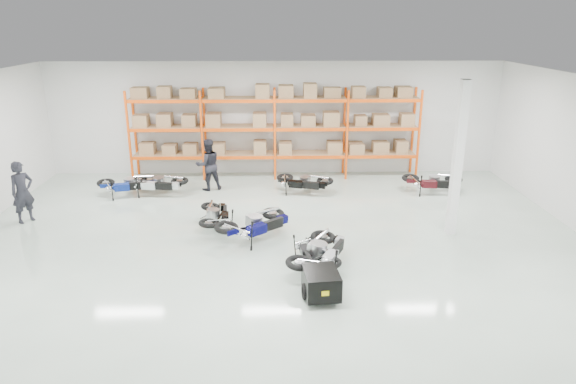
{
  "coord_description": "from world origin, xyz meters",
  "views": [
    {
      "loc": [
        0.06,
        -13.44,
        6.04
      ],
      "look_at": [
        0.4,
        1.17,
        1.1
      ],
      "focal_mm": 32.0,
      "sensor_mm": 36.0,
      "label": 1
    }
  ],
  "objects_px": {
    "moto_back_b": "(157,179)",
    "moto_back_d": "(433,178)",
    "moto_back_c": "(303,178)",
    "moto_silver_left": "(321,247)",
    "moto_black_far_left": "(216,211)",
    "person_left": "(22,192)",
    "moto_blue_centre": "(256,219)",
    "person_back": "(208,165)",
    "trailer": "(321,283)",
    "moto_touring_right": "(316,248)",
    "moto_back_a": "(127,180)"
  },
  "relations": [
    {
      "from": "person_back",
      "to": "moto_silver_left",
      "type": "bearing_deg",
      "value": 96.42
    },
    {
      "from": "moto_back_b",
      "to": "person_left",
      "type": "bearing_deg",
      "value": 135.06
    },
    {
      "from": "moto_black_far_left",
      "to": "moto_touring_right",
      "type": "relative_size",
      "value": 1.03
    },
    {
      "from": "moto_black_far_left",
      "to": "moto_back_a",
      "type": "height_order",
      "value": "moto_back_a"
    },
    {
      "from": "moto_back_a",
      "to": "person_left",
      "type": "distance_m",
      "value": 3.54
    },
    {
      "from": "moto_back_a",
      "to": "person_left",
      "type": "height_order",
      "value": "person_left"
    },
    {
      "from": "moto_back_c",
      "to": "moto_black_far_left",
      "type": "bearing_deg",
      "value": 156.7
    },
    {
      "from": "trailer",
      "to": "person_left",
      "type": "height_order",
      "value": "person_left"
    },
    {
      "from": "trailer",
      "to": "person_back",
      "type": "relative_size",
      "value": 0.85
    },
    {
      "from": "moto_back_b",
      "to": "moto_back_d",
      "type": "bearing_deg",
      "value": -80.92
    },
    {
      "from": "moto_silver_left",
      "to": "person_back",
      "type": "height_order",
      "value": "person_back"
    },
    {
      "from": "trailer",
      "to": "moto_touring_right",
      "type": "bearing_deg",
      "value": 84.15
    },
    {
      "from": "moto_blue_centre",
      "to": "moto_back_b",
      "type": "xyz_separation_m",
      "value": [
        -3.71,
        4.09,
        -0.05
      ]
    },
    {
      "from": "person_back",
      "to": "trailer",
      "type": "bearing_deg",
      "value": 91.11
    },
    {
      "from": "trailer",
      "to": "moto_back_b",
      "type": "bearing_deg",
      "value": 119.62
    },
    {
      "from": "moto_back_b",
      "to": "moto_back_c",
      "type": "distance_m",
      "value": 5.28
    },
    {
      "from": "moto_blue_centre",
      "to": "person_left",
      "type": "distance_m",
      "value": 7.42
    },
    {
      "from": "moto_silver_left",
      "to": "trailer",
      "type": "xyz_separation_m",
      "value": [
        -0.12,
        -1.45,
        -0.22
      ]
    },
    {
      "from": "moto_black_far_left",
      "to": "moto_back_b",
      "type": "bearing_deg",
      "value": -57.03
    },
    {
      "from": "person_left",
      "to": "moto_black_far_left",
      "type": "bearing_deg",
      "value": -57.75
    },
    {
      "from": "moto_blue_centre",
      "to": "person_back",
      "type": "bearing_deg",
      "value": -16.91
    },
    {
      "from": "moto_black_far_left",
      "to": "person_left",
      "type": "xyz_separation_m",
      "value": [
        -6.02,
        0.64,
        0.45
      ]
    },
    {
      "from": "trailer",
      "to": "moto_blue_centre",
      "type": "bearing_deg",
      "value": 109.56
    },
    {
      "from": "moto_blue_centre",
      "to": "moto_touring_right",
      "type": "height_order",
      "value": "moto_blue_centre"
    },
    {
      "from": "moto_silver_left",
      "to": "moto_back_c",
      "type": "relative_size",
      "value": 1.1
    },
    {
      "from": "moto_back_c",
      "to": "moto_silver_left",
      "type": "bearing_deg",
      "value": -160.83
    },
    {
      "from": "moto_blue_centre",
      "to": "moto_back_b",
      "type": "distance_m",
      "value": 5.52
    },
    {
      "from": "moto_back_a",
      "to": "person_back",
      "type": "relative_size",
      "value": 0.96
    },
    {
      "from": "moto_silver_left",
      "to": "person_back",
      "type": "distance_m",
      "value": 7.47
    },
    {
      "from": "moto_silver_left",
      "to": "trailer",
      "type": "bearing_deg",
      "value": 110.16
    },
    {
      "from": "moto_back_b",
      "to": "moto_back_d",
      "type": "relative_size",
      "value": 0.99
    },
    {
      "from": "moto_blue_centre",
      "to": "moto_back_d",
      "type": "distance_m",
      "value": 7.48
    },
    {
      "from": "moto_back_c",
      "to": "moto_back_a",
      "type": "bearing_deg",
      "value": 108.94
    },
    {
      "from": "moto_silver_left",
      "to": "moto_touring_right",
      "type": "distance_m",
      "value": 0.22
    },
    {
      "from": "moto_back_b",
      "to": "person_back",
      "type": "xyz_separation_m",
      "value": [
        1.81,
        0.52,
        0.39
      ]
    },
    {
      "from": "moto_back_d",
      "to": "person_back",
      "type": "relative_size",
      "value": 0.97
    },
    {
      "from": "moto_silver_left",
      "to": "person_back",
      "type": "relative_size",
      "value": 1.05
    },
    {
      "from": "trailer",
      "to": "moto_back_d",
      "type": "bearing_deg",
      "value": 51.68
    },
    {
      "from": "moto_back_c",
      "to": "trailer",
      "type": "bearing_deg",
      "value": -162.01
    },
    {
      "from": "moto_touring_right",
      "to": "person_back",
      "type": "bearing_deg",
      "value": 110.06
    },
    {
      "from": "moto_touring_right",
      "to": "trailer",
      "type": "relative_size",
      "value": 1.01
    },
    {
      "from": "person_back",
      "to": "moto_touring_right",
      "type": "bearing_deg",
      "value": 96.18
    },
    {
      "from": "moto_silver_left",
      "to": "moto_black_far_left",
      "type": "relative_size",
      "value": 1.18
    },
    {
      "from": "moto_blue_centre",
      "to": "moto_back_d",
      "type": "relative_size",
      "value": 1.08
    },
    {
      "from": "trailer",
      "to": "person_left",
      "type": "xyz_separation_m",
      "value": [
        -8.85,
        4.91,
        0.58
      ]
    },
    {
      "from": "moto_back_a",
      "to": "moto_back_b",
      "type": "xyz_separation_m",
      "value": [
        1.02,
        0.09,
        0.0
      ]
    },
    {
      "from": "moto_back_c",
      "to": "moto_back_d",
      "type": "xyz_separation_m",
      "value": [
        4.73,
        -0.09,
        0.01
      ]
    },
    {
      "from": "moto_touring_right",
      "to": "moto_back_b",
      "type": "height_order",
      "value": "moto_back_b"
    },
    {
      "from": "trailer",
      "to": "moto_back_c",
      "type": "xyz_separation_m",
      "value": [
        -0.02,
        7.48,
        0.16
      ]
    },
    {
      "from": "moto_back_c",
      "to": "person_left",
      "type": "relative_size",
      "value": 0.94
    }
  ]
}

